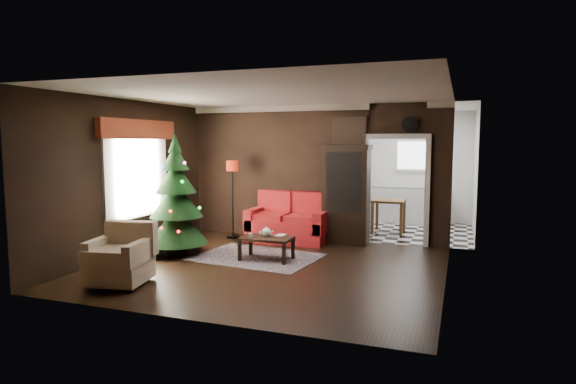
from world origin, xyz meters
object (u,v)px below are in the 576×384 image
(christmas_tree, at_px, (176,197))
(kitchen_table, at_px, (389,216))
(loveseat, at_px, (289,217))
(curio_cabinet, at_px, (346,197))
(coffee_table, at_px, (267,248))
(teapot, at_px, (266,232))
(wall_clock, at_px, (410,124))
(floor_lamp, at_px, (233,199))
(armchair, at_px, (119,253))

(christmas_tree, distance_m, kitchen_table, 4.81)
(loveseat, relative_size, christmas_tree, 0.78)
(curio_cabinet, relative_size, christmas_tree, 0.88)
(coffee_table, relative_size, teapot, 4.91)
(teapot, relative_size, wall_clock, 0.56)
(loveseat, relative_size, wall_clock, 5.31)
(loveseat, bearing_deg, wall_clock, 9.66)
(wall_clock, height_order, kitchen_table, wall_clock)
(wall_clock, bearing_deg, teapot, -137.16)
(floor_lamp, relative_size, kitchen_table, 2.18)
(curio_cabinet, xyz_separation_m, teapot, (-0.98, -1.84, -0.46))
(curio_cabinet, height_order, christmas_tree, christmas_tree)
(kitchen_table, bearing_deg, floor_lamp, -150.38)
(coffee_table, bearing_deg, wall_clock, 43.23)
(christmas_tree, bearing_deg, floor_lamp, 79.91)
(coffee_table, bearing_deg, curio_cabinet, 62.48)
(armchair, bearing_deg, kitchen_table, 49.36)
(coffee_table, bearing_deg, loveseat, 96.34)
(armchair, bearing_deg, floor_lamp, 78.81)
(loveseat, xyz_separation_m, teapot, (0.17, -1.62, -0.01))
(floor_lamp, bearing_deg, teapot, -47.61)
(curio_cabinet, relative_size, floor_lamp, 1.16)
(loveseat, xyz_separation_m, kitchen_table, (1.80, 1.65, -0.12))
(floor_lamp, height_order, kitchen_table, floor_lamp)
(floor_lamp, relative_size, teapot, 9.13)
(curio_cabinet, height_order, armchair, curio_cabinet)
(christmas_tree, bearing_deg, kitchen_table, 45.60)
(curio_cabinet, xyz_separation_m, wall_clock, (1.20, 0.18, 1.43))
(loveseat, xyz_separation_m, curio_cabinet, (1.15, 0.22, 0.45))
(curio_cabinet, xyz_separation_m, kitchen_table, (0.65, 1.43, -0.57))
(christmas_tree, bearing_deg, loveseat, 48.84)
(armchair, relative_size, coffee_table, 0.94)
(christmas_tree, height_order, coffee_table, christmas_tree)
(floor_lamp, xyz_separation_m, teapot, (1.41, -1.54, -0.34))
(armchair, bearing_deg, curio_cabinet, 47.46)
(floor_lamp, distance_m, kitchen_table, 3.52)
(wall_clock, bearing_deg, loveseat, -170.34)
(loveseat, relative_size, kitchen_table, 2.27)
(armchair, xyz_separation_m, wall_clock, (3.62, 4.07, 1.92))
(floor_lamp, xyz_separation_m, wall_clock, (3.59, 0.48, 1.55))
(kitchen_table, bearing_deg, wall_clock, -66.25)
(coffee_table, xyz_separation_m, wall_clock, (2.17, 2.04, 2.17))
(curio_cabinet, xyz_separation_m, armchair, (-2.42, -3.89, -0.49))
(floor_lamp, xyz_separation_m, kitchen_table, (3.04, 1.73, -0.45))
(floor_lamp, bearing_deg, curio_cabinet, 7.08)
(loveseat, distance_m, floor_lamp, 1.28)
(christmas_tree, xyz_separation_m, teapot, (1.71, 0.14, -0.56))
(kitchen_table, bearing_deg, curio_cabinet, -114.44)
(loveseat, height_order, teapot, loveseat)
(floor_lamp, xyz_separation_m, coffee_table, (1.42, -1.56, -0.62))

